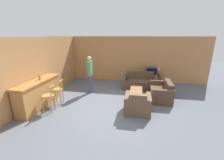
{
  "coord_description": "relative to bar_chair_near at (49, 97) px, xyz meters",
  "views": [
    {
      "loc": [
        0.9,
        -5.05,
        2.65
      ],
      "look_at": [
        -0.18,
        0.87,
        0.85
      ],
      "focal_mm": 24.0,
      "sensor_mm": 36.0,
      "label": 1
    }
  ],
  "objects": [
    {
      "name": "tv",
      "position": [
        3.8,
        3.99,
        0.21
      ],
      "size": [
        0.59,
        0.42,
        0.46
      ],
      "color": "#4C4C4C",
      "rests_on": "tv_unit"
    },
    {
      "name": "table_lamp",
      "position": [
        4.15,
        3.99,
        0.39
      ],
      "size": [
        0.26,
        0.26,
        0.54
      ],
      "color": "brown",
      "rests_on": "tv_unit"
    },
    {
      "name": "coffee_table",
      "position": [
        3.04,
        1.71,
        -0.2
      ],
      "size": [
        0.51,
        1.04,
        0.4
      ],
      "color": "brown",
      "rests_on": "ground_plane"
    },
    {
      "name": "bar_chair_near",
      "position": [
        0.0,
        0.0,
        0.0
      ],
      "size": [
        0.43,
        0.43,
        0.98
      ],
      "color": "#B77F42",
      "rests_on": "ground_plane"
    },
    {
      "name": "wall_back",
      "position": [
        2.2,
        4.36,
        0.76
      ],
      "size": [
        9.4,
        0.08,
        2.6
      ],
      "color": "#B27A47",
      "rests_on": "ground_plane"
    },
    {
      "name": "tv_unit",
      "position": [
        3.8,
        3.99,
        -0.28
      ],
      "size": [
        1.0,
        0.56,
        0.52
      ],
      "color": "#513823",
      "rests_on": "ground_plane"
    },
    {
      "name": "couch_far",
      "position": [
        3.18,
        3.08,
        -0.23
      ],
      "size": [
        1.7,
        0.89,
        0.83
      ],
      "color": "#4C3828",
      "rests_on": "ground_plane"
    },
    {
      "name": "loveseat_right",
      "position": [
        4.11,
        1.86,
        -0.24
      ],
      "size": [
        0.82,
        1.43,
        0.8
      ],
      "color": "#4C3828",
      "rests_on": "ground_plane"
    },
    {
      "name": "bar_chair_mid",
      "position": [
        -0.0,
        0.64,
        0.0
      ],
      "size": [
        0.47,
        0.47,
        0.98
      ],
      "color": "#B77F42",
      "rests_on": "ground_plane"
    },
    {
      "name": "wall_left",
      "position": [
        -0.92,
        2.0,
        0.76
      ],
      "size": [
        0.08,
        8.73,
        2.6
      ],
      "color": "#B27A47",
      "rests_on": "ground_plane"
    },
    {
      "name": "ground_plane",
      "position": [
        2.2,
        0.63,
        -0.54
      ],
      "size": [
        24.0,
        24.0,
        0.0
      ],
      "primitive_type": "plane",
      "color": "#565B66"
    },
    {
      "name": "bottle",
      "position": [
        -0.54,
        0.39,
        0.62
      ],
      "size": [
        0.08,
        0.08,
        0.23
      ],
      "color": "#B27A23",
      "rests_on": "bar_counter"
    },
    {
      "name": "armchair_near",
      "position": [
        3.12,
        0.47,
        -0.23
      ],
      "size": [
        0.9,
        0.85,
        0.81
      ],
      "color": "brown",
      "rests_on": "ground_plane"
    },
    {
      "name": "bar_counter",
      "position": [
        -0.58,
        0.3,
        -0.01
      ],
      "size": [
        0.55,
        2.18,
        1.05
      ],
      "color": "#A87038",
      "rests_on": "ground_plane"
    },
    {
      "name": "person_by_window",
      "position": [
        0.86,
        2.05,
        0.46
      ],
      "size": [
        0.2,
        0.55,
        1.75
      ],
      "color": "#384260",
      "rests_on": "ground_plane"
    }
  ]
}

